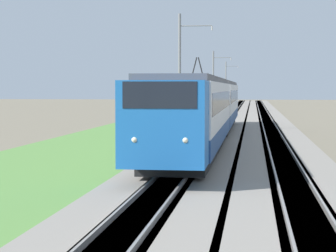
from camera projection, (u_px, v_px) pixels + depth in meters
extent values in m
cube|color=gray|center=(217.00, 130.00, 52.42)|extent=(240.00, 4.40, 0.30)
cube|color=gray|center=(270.00, 131.00, 51.88)|extent=(240.00, 4.40, 0.30)
cube|color=#4C4238|center=(217.00, 130.00, 52.42)|extent=(240.00, 1.57, 0.30)
cube|color=gray|center=(210.00, 127.00, 52.48)|extent=(240.00, 0.07, 0.15)
cube|color=gray|center=(224.00, 128.00, 52.34)|extent=(240.00, 0.07, 0.15)
cube|color=#4C4238|center=(270.00, 131.00, 51.88)|extent=(240.00, 1.57, 0.30)
cube|color=gray|center=(263.00, 128.00, 51.94)|extent=(240.00, 0.07, 0.15)
cube|color=gray|center=(277.00, 128.00, 51.80)|extent=(240.00, 0.07, 0.15)
cube|color=#5B8E42|center=(141.00, 131.00, 53.22)|extent=(240.00, 9.02, 0.12)
cube|color=blue|center=(164.00, 124.00, 21.04)|extent=(1.90, 2.78, 2.77)
cube|color=black|center=(163.00, 95.00, 20.71)|extent=(1.37, 2.31, 0.83)
sphere|color=#F2EAC6|center=(134.00, 140.00, 20.28)|extent=(0.20, 0.20, 0.20)
sphere|color=#F2EAC6|center=(185.00, 140.00, 20.07)|extent=(0.20, 0.20, 0.20)
cube|color=navy|center=(192.00, 133.00, 31.06)|extent=(18.21, 2.89, 0.78)
cube|color=silver|center=(193.00, 104.00, 30.98)|extent=(18.21, 2.89, 2.00)
cube|color=black|center=(193.00, 101.00, 30.97)|extent=(16.76, 2.91, 0.84)
cube|color=#515156|center=(193.00, 80.00, 30.91)|extent=(18.21, 2.66, 0.25)
cube|color=black|center=(192.00, 147.00, 31.10)|extent=(17.30, 2.46, 0.55)
cylinder|color=black|center=(160.00, 161.00, 23.92)|extent=(0.86, 0.12, 0.86)
cylinder|color=black|center=(189.00, 161.00, 23.78)|extent=(0.86, 0.12, 0.86)
cube|color=navy|center=(216.00, 116.00, 50.62)|extent=(20.11, 2.89, 0.78)
cube|color=silver|center=(216.00, 98.00, 50.54)|extent=(20.11, 2.89, 2.00)
cube|color=black|center=(216.00, 96.00, 50.53)|extent=(18.51, 2.91, 0.84)
cube|color=#515156|center=(216.00, 83.00, 50.48)|extent=(20.11, 2.66, 0.25)
cube|color=black|center=(216.00, 124.00, 50.66)|extent=(19.11, 2.46, 0.55)
cylinder|color=black|center=(194.00, 68.00, 33.60)|extent=(0.06, 0.33, 1.08)
cylinder|color=black|center=(201.00, 68.00, 33.55)|extent=(0.06, 0.33, 1.08)
cube|color=black|center=(174.00, 185.00, 23.90)|extent=(0.10, 0.10, 0.00)
cylinder|color=slate|center=(180.00, 75.00, 48.57)|extent=(0.22, 0.22, 9.02)
cylinder|color=slate|center=(196.00, 26.00, 48.21)|extent=(0.08, 2.40, 0.08)
cylinder|color=#B2ADA8|center=(212.00, 28.00, 48.07)|extent=(0.10, 0.10, 0.30)
cylinder|color=slate|center=(213.00, 82.00, 89.50)|extent=(0.22, 0.22, 8.59)
cylinder|color=slate|center=(222.00, 58.00, 89.15)|extent=(0.08, 2.40, 0.08)
cylinder|color=#B2ADA8|center=(231.00, 59.00, 89.01)|extent=(0.10, 0.10, 0.30)
cylinder|color=slate|center=(226.00, 84.00, 130.41)|extent=(0.22, 0.22, 8.80)
cylinder|color=slate|center=(232.00, 66.00, 130.05)|extent=(0.08, 2.40, 0.08)
cylinder|color=#B2ADA8|center=(238.00, 67.00, 129.91)|extent=(0.10, 0.10, 0.30)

